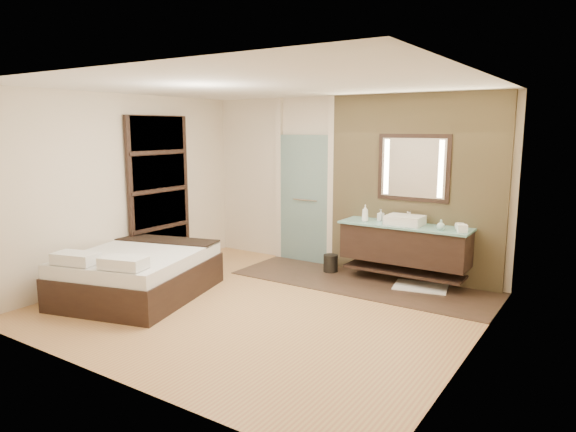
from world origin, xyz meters
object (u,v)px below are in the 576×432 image
Objects in this scene: vanity at (404,244)px; waste_bin at (331,264)px; bed at (139,273)px; mirror_unit at (413,168)px.

vanity is 1.23m from waste_bin.
bed reaches higher than waste_bin.
mirror_unit is 3.82× the size of waste_bin.
bed is (-2.75, -2.46, -0.27)m from vanity.
bed is at bearing -123.80° from waste_bin.
mirror_unit is 4.08m from bed.
mirror_unit reaches higher than vanity.
vanity is 1.10m from mirror_unit.
waste_bin is (-1.15, -0.07, -0.44)m from vanity.
waste_bin is at bearing -176.61° from vanity.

